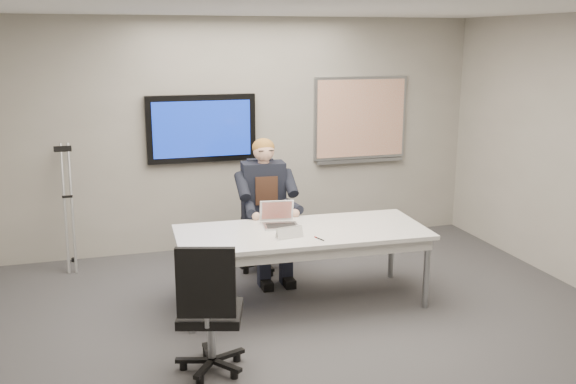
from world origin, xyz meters
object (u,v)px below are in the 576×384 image
object	(u,v)px
conference_table	(302,239)
seated_person	(268,223)
office_chair_near	(210,332)
laptop	(279,219)
office_chair_far	(263,237)

from	to	relation	value
conference_table	seated_person	distance (m)	0.81
office_chair_near	laptop	bearing A→B (deg)	-108.57
conference_table	laptop	distance (m)	0.31
conference_table	office_chair_far	world-z (taller)	office_chair_far
office_chair_near	seated_person	distance (m)	2.16
office_chair_far	conference_table	bearing A→B (deg)	-70.11
office_chair_near	seated_person	size ratio (longest dim) A/B	0.72
office_chair_near	seated_person	xyz separation A→B (m)	(0.97, 1.91, 0.27)
conference_table	office_chair_near	size ratio (longest dim) A/B	2.26
office_chair_near	laptop	xyz separation A→B (m)	(0.93, 1.33, 0.46)
office_chair_far	office_chair_near	size ratio (longest dim) A/B	1.06
office_chair_near	laptop	size ratio (longest dim) A/B	2.96
conference_table	seated_person	size ratio (longest dim) A/B	1.63
conference_table	office_chair_far	size ratio (longest dim) A/B	2.13
conference_table	laptop	world-z (taller)	laptop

